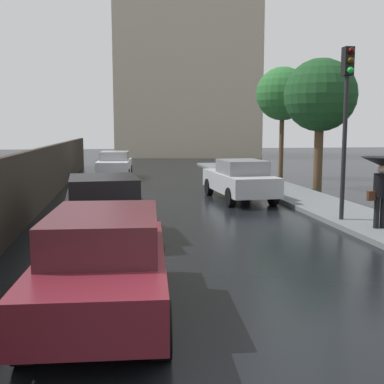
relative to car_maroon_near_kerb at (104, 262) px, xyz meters
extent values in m
plane|color=black|center=(1.93, -1.72, -0.78)|extent=(120.00, 120.00, 0.00)
cube|color=maroon|center=(0.00, -0.01, -0.14)|extent=(1.94, 4.18, 0.62)
cube|color=#461C22|center=(0.00, 0.04, 0.43)|extent=(1.62, 2.32, 0.53)
cylinder|color=black|center=(0.68, -1.41, -0.45)|extent=(0.26, 0.68, 0.67)
cylinder|color=black|center=(-0.86, -1.31, -0.45)|extent=(0.26, 0.68, 0.67)
cylinder|color=black|center=(0.86, 1.28, -0.45)|extent=(0.26, 0.68, 0.67)
cylinder|color=black|center=(-0.68, 1.38, -0.45)|extent=(0.26, 0.68, 0.67)
cube|color=#B2B5BA|center=(4.64, 10.59, -0.11)|extent=(1.96, 4.60, 0.68)
cube|color=gray|center=(4.66, 10.24, 0.48)|extent=(1.60, 2.00, 0.51)
cylinder|color=black|center=(3.77, 12.02, -0.45)|extent=(0.26, 0.67, 0.66)
cylinder|color=black|center=(5.31, 12.12, -0.45)|extent=(0.26, 0.67, 0.66)
cylinder|color=black|center=(3.96, 9.06, -0.45)|extent=(0.26, 0.67, 0.66)
cylinder|color=black|center=(5.50, 9.15, -0.45)|extent=(0.26, 0.67, 0.66)
cube|color=black|center=(-0.17, 5.23, -0.14)|extent=(2.11, 4.19, 0.64)
cube|color=black|center=(-0.16, 5.12, 0.44)|extent=(1.75, 2.19, 0.52)
cylinder|color=black|center=(0.76, 3.95, -0.46)|extent=(0.27, 0.65, 0.64)
cylinder|color=black|center=(-0.90, 3.83, -0.46)|extent=(0.27, 0.65, 0.64)
cylinder|color=black|center=(0.57, 6.63, -0.46)|extent=(0.27, 0.65, 0.64)
cylinder|color=black|center=(-1.10, 6.50, -0.46)|extent=(0.27, 0.65, 0.64)
cube|color=silver|center=(-0.01, 19.27, -0.14)|extent=(1.91, 3.95, 0.67)
cube|color=gray|center=(0.00, 19.37, 0.43)|extent=(1.58, 2.12, 0.47)
cylinder|color=black|center=(0.64, 17.95, -0.48)|extent=(0.26, 0.62, 0.60)
cylinder|color=black|center=(-0.85, 18.06, -0.48)|extent=(0.26, 0.62, 0.60)
cylinder|color=black|center=(0.83, 20.48, -0.48)|extent=(0.26, 0.62, 0.60)
cylinder|color=black|center=(-0.67, 20.59, -0.48)|extent=(0.26, 0.62, 0.60)
cylinder|color=black|center=(6.82, 4.41, -0.25)|extent=(0.14, 0.14, 0.78)
cylinder|color=black|center=(6.64, 4.39, -0.25)|extent=(0.14, 0.14, 0.78)
cylinder|color=black|center=(6.73, 4.40, 0.44)|extent=(0.38, 0.38, 0.60)
sphere|color=beige|center=(6.73, 4.40, 0.85)|extent=(0.21, 0.21, 0.21)
cube|color=#3F2314|center=(6.46, 4.38, 0.19)|extent=(0.21, 0.12, 0.24)
cylinder|color=#4C4C51|center=(6.73, 4.40, 0.77)|extent=(0.02, 0.02, 0.78)
cone|color=black|center=(6.73, 4.40, 1.04)|extent=(1.05, 1.05, 0.23)
cylinder|color=black|center=(6.32, 5.66, 1.32)|extent=(0.12, 0.12, 3.91)
cube|color=black|center=(6.32, 5.66, 3.65)|extent=(0.26, 0.26, 0.75)
sphere|color=#360503|center=(6.32, 5.49, 3.90)|extent=(0.17, 0.17, 0.17)
sphere|color=#392405|center=(6.32, 5.49, 3.65)|extent=(0.17, 0.17, 0.17)
sphere|color=green|center=(6.32, 5.49, 3.40)|extent=(0.17, 0.17, 0.17)
cylinder|color=#4C3823|center=(8.95, 13.41, 0.72)|extent=(0.39, 0.39, 2.99)
sphere|color=#19421E|center=(8.95, 13.41, 3.32)|extent=(3.16, 3.16, 3.16)
cylinder|color=#4C3823|center=(8.86, 18.06, 0.97)|extent=(0.24, 0.24, 3.51)
sphere|color=#28662D|center=(8.86, 18.06, 3.71)|extent=(2.80, 2.80, 2.80)
cube|color=#B2A88E|center=(7.30, 40.99, 9.92)|extent=(14.97, 12.74, 21.40)
camera|label=1|loc=(0.24, -6.64, 1.85)|focal=44.71mm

